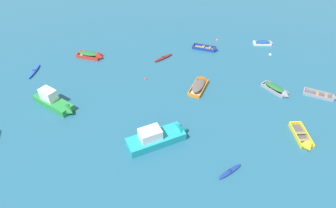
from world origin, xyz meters
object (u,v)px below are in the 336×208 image
object	(u,v)px
rowboat_orange_near_left	(200,83)
rowboat_deep_blue_back_row_left	(210,49)
rowboat_yellow_far_right	(305,142)
rowboat_white_back_row_center	(266,43)
motor_launch_turquoise_back_row_right	(160,136)
rowboat_grey_near_right	(328,97)
mooring_buoy_outer_edge	(217,40)
kayak_deep_blue_foreground_center	(230,171)
rowboat_red_midfield_left	(93,55)
rowboat_grey_outer_left	(279,91)
kayak_maroon_near_camera	(163,58)
motor_launch_green_center	(55,102)
mooring_buoy_central	(270,55)
mooring_buoy_near_foreground	(146,79)
kayak_blue_far_back	(34,71)

from	to	relation	value
rowboat_orange_near_left	rowboat_deep_blue_back_row_left	xyz separation A→B (m)	(3.75, 8.91, -0.14)
rowboat_yellow_far_right	rowboat_white_back_row_center	bearing A→B (deg)	77.49
motor_launch_turquoise_back_row_right	rowboat_grey_near_right	distance (m)	21.70
rowboat_yellow_far_right	mooring_buoy_outer_edge	size ratio (longest dim) A/B	11.06
kayak_deep_blue_foreground_center	rowboat_red_midfield_left	world-z (taller)	rowboat_red_midfield_left
rowboat_red_midfield_left	motor_launch_turquoise_back_row_right	xyz separation A→B (m)	(7.79, -18.14, 0.28)
rowboat_red_midfield_left	rowboat_yellow_far_right	world-z (taller)	rowboat_red_midfield_left
rowboat_deep_blue_back_row_left	mooring_buoy_outer_edge	distance (m)	3.63
rowboat_grey_outer_left	kayak_maroon_near_camera	bearing A→B (deg)	141.83
motor_launch_green_center	mooring_buoy_outer_edge	size ratio (longest dim) A/B	14.66
motor_launch_green_center	mooring_buoy_central	size ratio (longest dim) A/B	13.16
kayak_deep_blue_foreground_center	rowboat_white_back_row_center	world-z (taller)	rowboat_white_back_row_center
rowboat_white_back_row_center	mooring_buoy_central	size ratio (longest dim) A/B	7.76
rowboat_white_back_row_center	rowboat_yellow_far_right	xyz separation A→B (m)	(-4.64, -20.94, -0.06)
rowboat_white_back_row_center	mooring_buoy_central	xyz separation A→B (m)	(-0.62, -3.26, -0.27)
rowboat_white_back_row_center	rowboat_grey_near_right	distance (m)	14.41
kayak_deep_blue_foreground_center	mooring_buoy_outer_edge	distance (m)	26.53
motor_launch_turquoise_back_row_right	kayak_deep_blue_foreground_center	bearing A→B (deg)	-39.94
motor_launch_turquoise_back_row_right	mooring_buoy_near_foreground	xyz separation A→B (m)	(-0.57, 11.36, -0.65)
rowboat_red_midfield_left	mooring_buoy_outer_edge	bearing A→B (deg)	7.78
kayak_deep_blue_foreground_center	kayak_blue_far_back	bearing A→B (deg)	136.79
mooring_buoy_near_foreground	rowboat_yellow_far_right	bearing A→B (deg)	-42.45
kayak_maroon_near_camera	rowboat_white_back_row_center	distance (m)	16.91
kayak_blue_far_back	rowboat_grey_near_right	world-z (taller)	rowboat_grey_near_right
motor_launch_turquoise_back_row_right	rowboat_deep_blue_back_row_left	xyz separation A→B (m)	(10.09, 17.80, -0.45)
rowboat_yellow_far_right	rowboat_deep_blue_back_row_left	size ratio (longest dim) A/B	1.01
motor_launch_turquoise_back_row_right	rowboat_red_midfield_left	bearing A→B (deg)	113.24
rowboat_white_back_row_center	kayak_blue_far_back	xyz separation A→B (m)	(-35.05, -2.98, -0.10)
rowboat_white_back_row_center	kayak_blue_far_back	bearing A→B (deg)	-175.14
rowboat_orange_near_left	motor_launch_turquoise_back_row_right	distance (m)	10.93
rowboat_grey_outer_left	mooring_buoy_near_foreground	distance (m)	17.20
rowboat_yellow_far_right	rowboat_deep_blue_back_row_left	xyz separation A→B (m)	(-4.59, 20.40, 0.00)
rowboat_orange_near_left	rowboat_yellow_far_right	bearing A→B (deg)	-54.01
rowboat_red_midfield_left	kayak_deep_blue_foreground_center	bearing A→B (deg)	-59.31
rowboat_grey_outer_left	mooring_buoy_near_foreground	bearing A→B (deg)	161.73
motor_launch_turquoise_back_row_right	rowboat_deep_blue_back_row_left	world-z (taller)	motor_launch_turquoise_back_row_right
rowboat_orange_near_left	mooring_buoy_outer_edge	size ratio (longest dim) A/B	11.94
mooring_buoy_central	kayak_blue_far_back	bearing A→B (deg)	179.54
kayak_maroon_near_camera	rowboat_yellow_far_right	bearing A→B (deg)	-57.34
motor_launch_turquoise_back_row_right	mooring_buoy_central	size ratio (longest dim) A/B	16.65
kayak_deep_blue_foreground_center	rowboat_deep_blue_back_row_left	xyz separation A→B (m)	(4.17, 22.77, 0.08)
motor_launch_green_center	mooring_buoy_outer_edge	bearing A→B (deg)	29.86
kayak_deep_blue_foreground_center	mooring_buoy_near_foreground	bearing A→B (deg)	111.69
kayak_maroon_near_camera	mooring_buoy_central	bearing A→B (deg)	-4.52
motor_launch_turquoise_back_row_right	rowboat_deep_blue_back_row_left	size ratio (longest dim) A/B	1.70
kayak_deep_blue_foreground_center	mooring_buoy_central	bearing A→B (deg)	57.47
rowboat_yellow_far_right	rowboat_grey_near_right	distance (m)	9.40
kayak_blue_far_back	motor_launch_turquoise_back_row_right	bearing A→B (deg)	-44.36
rowboat_grey_outer_left	motor_launch_green_center	distance (m)	27.40
kayak_blue_far_back	rowboat_yellow_far_right	world-z (taller)	rowboat_yellow_far_right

